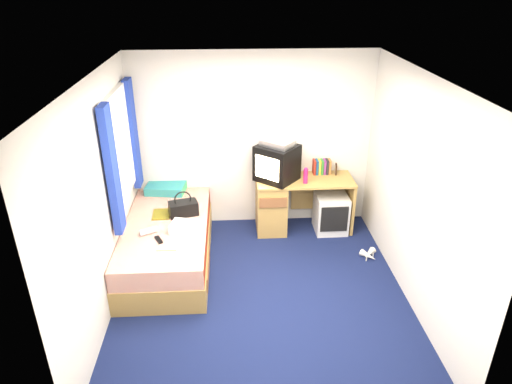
{
  "coord_description": "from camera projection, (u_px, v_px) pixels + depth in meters",
  "views": [
    {
      "loc": [
        -0.31,
        -4.1,
        3.26
      ],
      "look_at": [
        -0.02,
        0.7,
        0.93
      ],
      "focal_mm": 32.0,
      "sensor_mm": 36.0,
      "label": 1
    }
  ],
  "objects": [
    {
      "name": "water_bottle",
      "position": [
        148.0,
        231.0,
        5.23
      ],
      "size": [
        0.21,
        0.15,
        0.07
      ],
      "primitive_type": "cylinder",
      "rotation": [
        0.0,
        1.57,
        0.48
      ],
      "color": "silver",
      "rests_on": "bed"
    },
    {
      "name": "window_assembly",
      "position": [
        122.0,
        150.0,
        5.22
      ],
      "size": [
        0.11,
        1.42,
        1.4
      ],
      "color": "silver",
      "rests_on": "room_shell"
    },
    {
      "name": "remote_control",
      "position": [
        159.0,
        240.0,
        5.11
      ],
      "size": [
        0.11,
        0.17,
        0.02
      ],
      "primitive_type": "cube",
      "rotation": [
        0.0,
        0.0,
        0.45
      ],
      "color": "black",
      "rests_on": "bed"
    },
    {
      "name": "pillow",
      "position": [
        166.0,
        188.0,
        6.21
      ],
      "size": [
        0.56,
        0.4,
        0.11
      ],
      "primitive_type": "cube",
      "rotation": [
        0.0,
        0.0,
        -0.14
      ],
      "color": "#1A56A9",
      "rests_on": "bed"
    },
    {
      "name": "book_row",
      "position": [
        322.0,
        167.0,
        6.24
      ],
      "size": [
        0.24,
        0.13,
        0.2
      ],
      "color": "maroon",
      "rests_on": "desk"
    },
    {
      "name": "aerosol_can",
      "position": [
        295.0,
        173.0,
        6.06
      ],
      "size": [
        0.05,
        0.05,
        0.18
      ],
      "primitive_type": "cylinder",
      "rotation": [
        0.0,
        0.0,
        0.04
      ],
      "color": "silver",
      "rests_on": "desk"
    },
    {
      "name": "vcr",
      "position": [
        277.0,
        143.0,
        5.88
      ],
      "size": [
        0.49,
        0.47,
        0.08
      ],
      "primitive_type": "cube",
      "rotation": [
        0.0,
        0.0,
        -0.69
      ],
      "color": "silver",
      "rests_on": "crt_tv"
    },
    {
      "name": "bed",
      "position": [
        168.0,
        243.0,
        5.57
      ],
      "size": [
        1.01,
        2.0,
        0.54
      ],
      "color": "#B28D4A",
      "rests_on": "ground"
    },
    {
      "name": "desk",
      "position": [
        284.0,
        202.0,
        6.25
      ],
      "size": [
        1.3,
        0.55,
        0.75
      ],
      "color": "#B28D4A",
      "rests_on": "ground"
    },
    {
      "name": "colour_swatch_fan",
      "position": [
        167.0,
        249.0,
        4.94
      ],
      "size": [
        0.22,
        0.06,
        0.01
      ],
      "primitive_type": "cube",
      "rotation": [
        0.0,
        0.0,
        -0.0
      ],
      "color": "yellow",
      "rests_on": "bed"
    },
    {
      "name": "room_shell",
      "position": [
        262.0,
        175.0,
        4.49
      ],
      "size": [
        3.4,
        3.4,
        3.4
      ],
      "color": "white",
      "rests_on": "ground"
    },
    {
      "name": "ground",
      "position": [
        261.0,
        293.0,
        5.12
      ],
      "size": [
        3.4,
        3.4,
        0.0
      ],
      "primitive_type": "plane",
      "color": "#0C1438",
      "rests_on": "ground"
    },
    {
      "name": "white_heels",
      "position": [
        369.0,
        255.0,
        5.74
      ],
      "size": [
        0.23,
        0.27,
        0.09
      ],
      "color": "silver",
      "rests_on": "ground"
    },
    {
      "name": "crt_tv",
      "position": [
        277.0,
        163.0,
        5.99
      ],
      "size": [
        0.65,
        0.65,
        0.48
      ],
      "rotation": [
        0.0,
        0.0,
        -0.7
      ],
      "color": "black",
      "rests_on": "desk"
    },
    {
      "name": "pink_water_bottle",
      "position": [
        306.0,
        176.0,
        5.96
      ],
      "size": [
        0.07,
        0.07,
        0.19
      ],
      "primitive_type": "cylinder",
      "rotation": [
        0.0,
        0.0,
        0.06
      ],
      "color": "#D91E5F",
      "rests_on": "desk"
    },
    {
      "name": "magazine",
      "position": [
        161.0,
        214.0,
        5.65
      ],
      "size": [
        0.22,
        0.29,
        0.01
      ],
      "primitive_type": "cube",
      "rotation": [
        0.0,
        0.0,
        0.03
      ],
      "color": "gold",
      "rests_on": "bed"
    },
    {
      "name": "picture_frame",
      "position": [
        336.0,
        169.0,
        6.24
      ],
      "size": [
        0.04,
        0.12,
        0.14
      ],
      "primitive_type": "cube",
      "rotation": [
        0.0,
        0.0,
        -0.16
      ],
      "color": "black",
      "rests_on": "desk"
    },
    {
      "name": "storage_cube",
      "position": [
        331.0,
        213.0,
        6.27
      ],
      "size": [
        0.43,
        0.43,
        0.53
      ],
      "primitive_type": "cube",
      "rotation": [
        0.0,
        0.0,
        0.01
      ],
      "color": "silver",
      "rests_on": "ground"
    },
    {
      "name": "towel",
      "position": [
        184.0,
        227.0,
        5.28
      ],
      "size": [
        0.34,
        0.31,
        0.1
      ],
      "primitive_type": "cube",
      "rotation": [
        0.0,
        0.0,
        -0.21
      ],
      "color": "silver",
      "rests_on": "bed"
    },
    {
      "name": "handbag",
      "position": [
        183.0,
        208.0,
        5.61
      ],
      "size": [
        0.39,
        0.28,
        0.32
      ],
      "rotation": [
        0.0,
        0.0,
        0.28
      ],
      "color": "black",
      "rests_on": "bed"
    }
  ]
}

